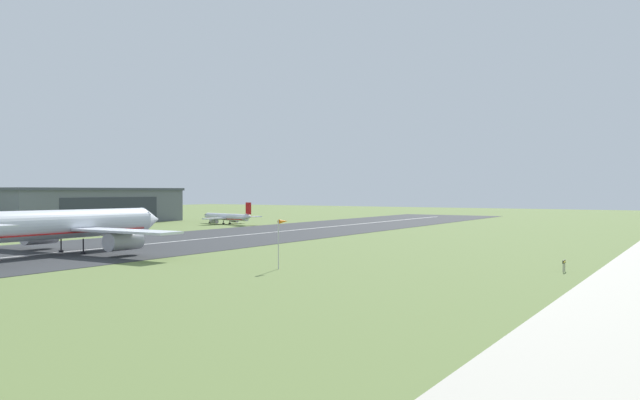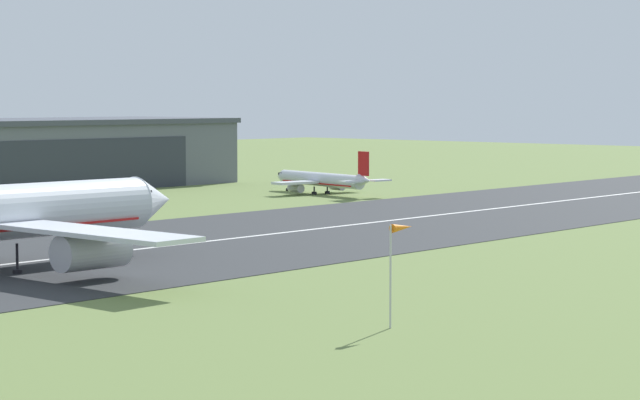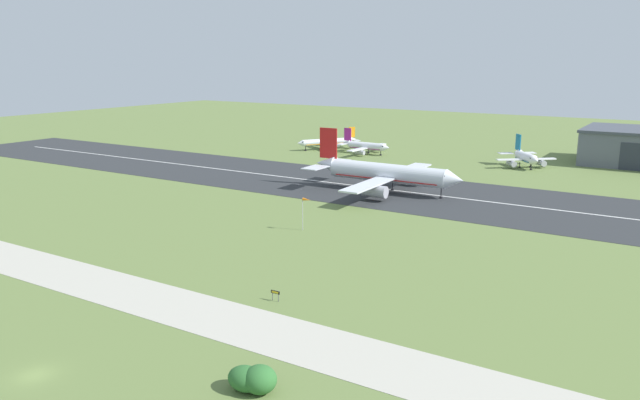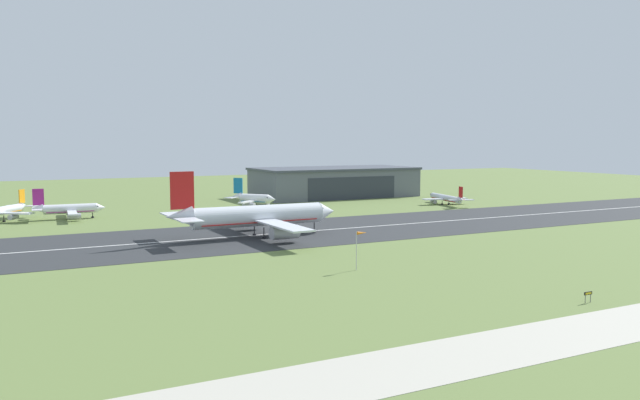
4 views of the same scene
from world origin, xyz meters
name	(u,v)px [view 4 (image 4 of 4)]	position (x,y,z in m)	size (l,w,h in m)	color
ground_plane	(428,277)	(0.00, 57.27, 0.00)	(620.96, 620.96, 0.00)	olive
runway_strip	(291,232)	(0.00, 114.54, 0.03)	(380.96, 44.88, 0.06)	#2B2D30
runway_centreline	(291,232)	(0.00, 114.54, 0.07)	(342.87, 0.70, 0.01)	silver
taxiway_road	(594,330)	(0.00, 23.43, 0.03)	(285.72, 11.20, 0.05)	#B2AD9E
hangar_building	(334,182)	(57.51, 198.24, 6.05)	(66.04, 31.33, 12.06)	slate
airplane_landing	(257,216)	(-10.45, 111.47, 5.07)	(43.48, 47.52, 16.33)	silver
airplane_parked_west	(69,209)	(-47.51, 169.38, 2.92)	(20.81, 24.92, 9.28)	silver
airplane_parked_centre	(254,199)	(11.40, 170.53, 3.33)	(18.81, 17.98, 10.41)	white
airplane_parked_east	(446,198)	(78.32, 151.43, 2.33)	(17.30, 25.66, 7.35)	silver
windsock_pole	(361,236)	(-7.37, 67.56, 6.20)	(2.17, 0.73, 7.03)	#B7B7BC
runway_sign	(588,294)	(10.07, 32.77, 1.23)	(1.55, 0.13, 1.62)	#4C4C51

